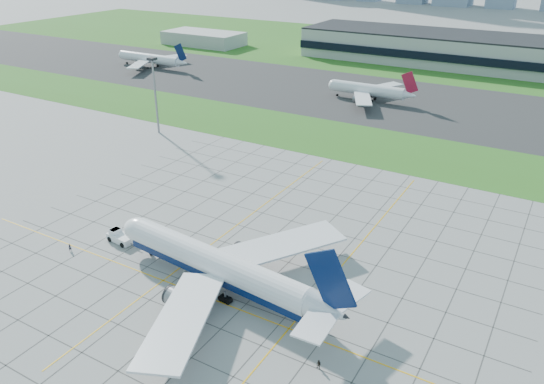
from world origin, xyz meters
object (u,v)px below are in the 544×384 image
Objects in this scene: airliner at (218,266)px; crew_far at (319,365)px; light_mast at (155,86)px; distant_jet_0 at (151,59)px; pushback_tug at (120,237)px; crew_near at (70,248)px; distant_jet_1 at (369,90)px.

airliner is 28.00m from crew_far.
distant_jet_0 is (-73.70, 77.83, -11.69)m from light_mast.
pushback_tug is 0.22× the size of distant_jet_0.
airliner is 5.82× the size of pushback_tug.
crew_far is at bearing -7.20° from pushback_tug.
distant_jet_1 reaches higher than crew_near.
airliner reaches higher than crew_near.
airliner is (70.52, -63.08, -11.48)m from light_mast.
light_mast is 78.83m from crew_near.
light_mast reaches higher than distant_jet_0.
distant_jet_1 is at bearing -1.36° from distant_jet_0.
light_mast is at bearing -122.47° from distant_jet_1.
light_mast reaches higher than distant_jet_1.
pushback_tug is (-28.58, 2.79, -3.54)m from airliner.
airliner is 33.89× the size of crew_near.
crew_near is at bearing -121.34° from pushback_tug.
crew_near is at bearing -165.16° from airliner.
crew_near is at bearing -62.56° from light_mast.
crew_far is at bearing -71.75° from distant_jet_1.
crew_near is 144.11m from distant_jet_1.
crew_near is at bearing -53.26° from distant_jet_0.
distant_jet_0 is at bearing 133.44° from light_mast.
crew_near is 0.04× the size of distant_jet_1.
light_mast reaches higher than pushback_tug.
light_mast is 0.47× the size of airliner.
light_mast is at bearing 144.02° from airliner.
light_mast is 74.97m from pushback_tug.
distant_jet_1 is at bearing 19.44° from crew_near.
pushback_tug reaches higher than crew_far.
distant_jet_1 reaches higher than crew_far.
distant_jet_1 is (-48.75, 147.85, 3.68)m from crew_far.
pushback_tug is at bearing -55.18° from light_mast.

